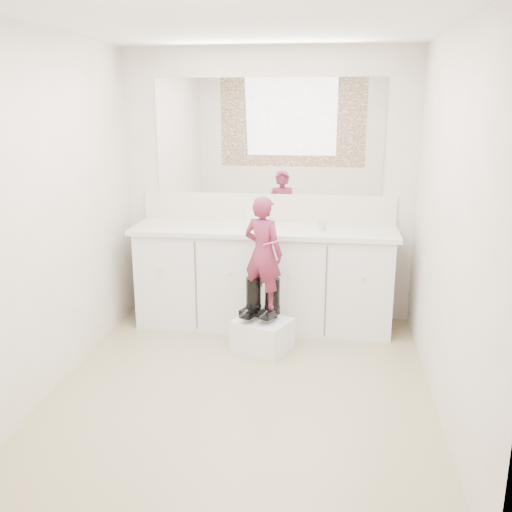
# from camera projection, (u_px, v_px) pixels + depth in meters

# --- Properties ---
(floor) EXTENTS (3.00, 3.00, 0.00)m
(floor) POSITION_uv_depth(u_px,v_px,m) (242.00, 389.00, 3.99)
(floor) COLOR #948261
(floor) RESTS_ON ground
(ceiling) EXTENTS (3.00, 3.00, 0.00)m
(ceiling) POSITION_uv_depth(u_px,v_px,m) (240.00, 22.00, 3.35)
(ceiling) COLOR white
(ceiling) RESTS_ON wall_back
(wall_back) EXTENTS (2.60, 0.00, 2.60)m
(wall_back) POSITION_uv_depth(u_px,v_px,m) (268.00, 187.00, 5.10)
(wall_back) COLOR beige
(wall_back) RESTS_ON floor
(wall_front) EXTENTS (2.60, 0.00, 2.60)m
(wall_front) POSITION_uv_depth(u_px,v_px,m) (181.00, 300.00, 2.23)
(wall_front) COLOR beige
(wall_front) RESTS_ON floor
(wall_left) EXTENTS (0.00, 3.00, 3.00)m
(wall_left) POSITION_uv_depth(u_px,v_px,m) (51.00, 216.00, 3.84)
(wall_left) COLOR beige
(wall_left) RESTS_ON floor
(wall_right) EXTENTS (0.00, 3.00, 3.00)m
(wall_right) POSITION_uv_depth(u_px,v_px,m) (450.00, 227.00, 3.50)
(wall_right) COLOR beige
(wall_right) RESTS_ON floor
(vanity_cabinet) EXTENTS (2.20, 0.55, 0.85)m
(vanity_cabinet) POSITION_uv_depth(u_px,v_px,m) (264.00, 279.00, 5.04)
(vanity_cabinet) COLOR silver
(vanity_cabinet) RESTS_ON floor
(countertop) EXTENTS (2.28, 0.58, 0.04)m
(countertop) POSITION_uv_depth(u_px,v_px,m) (264.00, 230.00, 4.91)
(countertop) COLOR beige
(countertop) RESTS_ON vanity_cabinet
(backsplash) EXTENTS (2.28, 0.03, 0.25)m
(backsplash) POSITION_uv_depth(u_px,v_px,m) (268.00, 208.00, 5.13)
(backsplash) COLOR beige
(backsplash) RESTS_ON countertop
(mirror) EXTENTS (2.00, 0.02, 1.00)m
(mirror) POSITION_uv_depth(u_px,v_px,m) (268.00, 137.00, 4.97)
(mirror) COLOR white
(mirror) RESTS_ON wall_back
(dot_panel) EXTENTS (2.00, 0.01, 1.20)m
(dot_panel) POSITION_uv_depth(u_px,v_px,m) (177.00, 185.00, 2.12)
(dot_panel) COLOR #472819
(dot_panel) RESTS_ON wall_front
(faucet) EXTENTS (0.08, 0.08, 0.10)m
(faucet) POSITION_uv_depth(u_px,v_px,m) (266.00, 218.00, 5.05)
(faucet) COLOR silver
(faucet) RESTS_ON countertop
(cup) EXTENTS (0.11, 0.11, 0.08)m
(cup) POSITION_uv_depth(u_px,v_px,m) (322.00, 225.00, 4.82)
(cup) COLOR #C0BC9A
(cup) RESTS_ON countertop
(soap_bottle) EXTENTS (0.11, 0.12, 0.20)m
(soap_bottle) POSITION_uv_depth(u_px,v_px,m) (251.00, 217.00, 4.85)
(soap_bottle) COLOR white
(soap_bottle) RESTS_ON countertop
(step_stool) EXTENTS (0.51, 0.48, 0.26)m
(step_stool) POSITION_uv_depth(u_px,v_px,m) (263.00, 335.00, 4.57)
(step_stool) COLOR silver
(step_stool) RESTS_ON floor
(boot_left) EXTENTS (0.21, 0.26, 0.34)m
(boot_left) POSITION_uv_depth(u_px,v_px,m) (254.00, 298.00, 4.52)
(boot_left) COLOR black
(boot_left) RESTS_ON step_stool
(boot_right) EXTENTS (0.21, 0.26, 0.34)m
(boot_right) POSITION_uv_depth(u_px,v_px,m) (272.00, 299.00, 4.50)
(boot_right) COLOR black
(boot_right) RESTS_ON step_stool
(toddler) EXTENTS (0.38, 0.33, 0.89)m
(toddler) POSITION_uv_depth(u_px,v_px,m) (263.00, 253.00, 4.41)
(toddler) COLOR #B33760
(toddler) RESTS_ON step_stool
(toothbrush) EXTENTS (0.13, 0.07, 0.06)m
(toothbrush) POSITION_uv_depth(u_px,v_px,m) (271.00, 243.00, 4.30)
(toothbrush) COLOR #D15187
(toothbrush) RESTS_ON toddler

